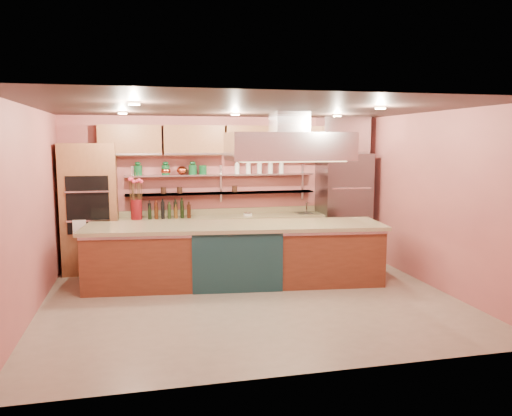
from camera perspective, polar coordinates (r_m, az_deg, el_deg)
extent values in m
cube|color=gray|center=(7.56, -0.59, -10.39)|extent=(6.00, 5.00, 0.02)
cube|color=black|center=(7.21, -0.62, 11.36)|extent=(6.00, 5.00, 0.02)
cube|color=#AC5751|center=(9.70, -3.76, 2.09)|extent=(6.00, 0.04, 2.80)
cube|color=#AC5751|center=(4.87, 5.70, -3.39)|extent=(6.00, 0.04, 2.80)
cube|color=#AC5751|center=(7.24, -24.48, -0.44)|extent=(0.04, 5.00, 2.80)
cube|color=#AC5751|center=(8.42, 19.78, 0.83)|extent=(0.04, 5.00, 2.80)
cube|color=brown|center=(9.33, -18.45, -0.04)|extent=(0.95, 0.64, 2.30)
cube|color=slate|center=(10.04, 9.95, 0.17)|extent=(0.95, 0.72, 2.10)
cube|color=tan|center=(9.53, -3.72, -3.69)|extent=(3.84, 0.64, 0.93)
cube|color=silver|center=(9.57, -3.93, 1.71)|extent=(3.60, 0.26, 0.03)
cube|color=silver|center=(9.54, -3.95, 3.81)|extent=(3.60, 0.26, 0.03)
cube|color=brown|center=(9.48, -3.64, 7.72)|extent=(4.60, 0.36, 0.55)
cube|color=silver|center=(8.22, 3.79, 7.04)|extent=(2.00, 1.00, 0.45)
cube|color=#FFE5A5|center=(7.40, -0.96, 11.03)|extent=(4.00, 2.80, 0.02)
cube|color=brown|center=(8.22, -2.37, -5.29)|extent=(4.83, 1.55, 0.99)
cylinder|color=#620E12|center=(9.26, -13.51, -0.17)|extent=(0.23, 0.23, 0.36)
cube|color=black|center=(9.28, -9.88, -0.35)|extent=(0.84, 0.30, 0.27)
cube|color=silver|center=(9.48, -0.97, -0.63)|extent=(0.15, 0.11, 0.08)
cylinder|color=silver|center=(9.88, 5.78, 0.05)|extent=(0.03, 0.03, 0.21)
ellipsoid|color=#B6472A|center=(9.44, -8.46, 4.28)|extent=(0.23, 0.23, 0.16)
cylinder|color=#0E441F|center=(9.48, -6.08, 4.36)|extent=(0.18, 0.18, 0.17)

